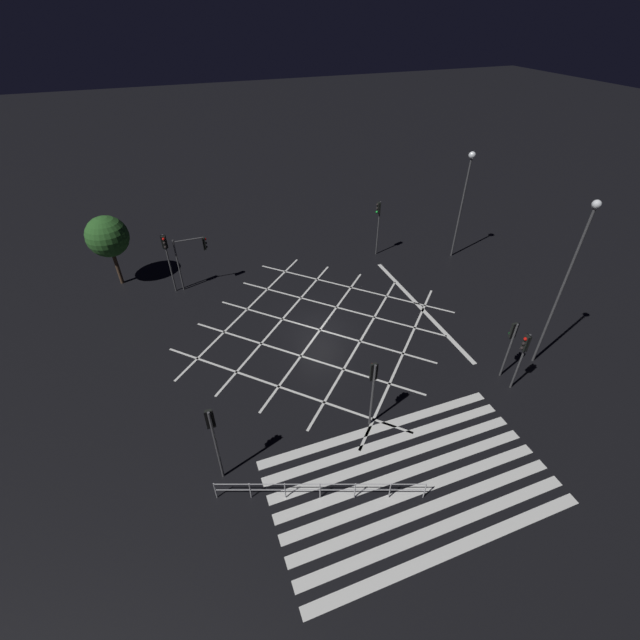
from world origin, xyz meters
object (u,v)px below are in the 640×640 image
object	(u,v)px
traffic_light_se_main	(523,351)
traffic_light_nw_main	(193,251)
traffic_light_se_cross	(511,339)
street_lamp_east	(466,186)
street_lamp_west	(569,271)
traffic_light_nw_cross	(167,252)
traffic_light_sw_cross	(213,431)
traffic_light_median_south	(373,382)
street_tree_near	(107,237)
traffic_light_ne_main	(378,218)

from	to	relation	value
traffic_light_se_main	traffic_light_nw_main	bearing A→B (deg)	-48.43
traffic_light_se_cross	street_lamp_east	size ratio (longest dim) A/B	0.44
street_lamp_west	traffic_light_se_main	bearing A→B (deg)	-155.16
traffic_light_se_main	street_lamp_west	size ratio (longest dim) A/B	0.38
traffic_light_se_cross	street_lamp_west	xyz separation A→B (m)	(2.64, 0.24, 3.49)
traffic_light_nw_cross	street_lamp_west	bearing A→B (deg)	51.77
street_lamp_east	street_lamp_west	distance (m)	12.88
street_lamp_east	street_lamp_west	size ratio (longest dim) A/B	0.85
traffic_light_nw_main	traffic_light_sw_cross	bearing A→B (deg)	-94.26
traffic_light_median_south	traffic_light_se_cross	bearing A→B (deg)	-86.54
traffic_light_se_cross	street_tree_near	size ratio (longest dim) A/B	0.70
traffic_light_nw_main	traffic_light_nw_cross	bearing A→B (deg)	-178.03
traffic_light_nw_main	traffic_light_se_cross	size ratio (longest dim) A/B	1.09
traffic_light_ne_main	street_lamp_east	world-z (taller)	street_lamp_east
traffic_light_sw_cross	street_tree_near	size ratio (longest dim) A/B	0.82
traffic_light_se_cross	traffic_light_se_main	distance (m)	1.08
traffic_light_ne_main	traffic_light_sw_cross	bearing A→B (deg)	45.94
traffic_light_nw_main	street_tree_near	xyz separation A→B (m)	(-5.36, 2.56, 0.87)
traffic_light_nw_cross	traffic_light_se_main	world-z (taller)	traffic_light_nw_cross
traffic_light_nw_cross	traffic_light_sw_cross	size ratio (longest dim) A/B	1.04
street_lamp_west	traffic_light_nw_cross	bearing A→B (deg)	141.77
traffic_light_ne_main	street_tree_near	xyz separation A→B (m)	(-19.74, 2.63, 0.57)
traffic_light_nw_cross	traffic_light_nw_main	xyz separation A→B (m)	(1.71, 0.06, -0.26)
street_lamp_east	street_lamp_west	xyz separation A→B (m)	(-2.87, -12.55, 0.28)
traffic_light_se_cross	street_tree_near	world-z (taller)	street_tree_near
traffic_light_sw_cross	traffic_light_ne_main	bearing A→B (deg)	-44.06
traffic_light_se_main	street_lamp_east	size ratio (longest dim) A/B	0.45
traffic_light_nw_cross	street_lamp_east	bearing A→B (deg)	83.65
traffic_light_ne_main	traffic_light_median_south	xyz separation A→B (m)	(-8.15, -15.73, -0.34)
traffic_light_se_main	traffic_light_median_south	size ratio (longest dim) A/B	0.93
traffic_light_se_cross	traffic_light_median_south	distance (m)	8.47
street_lamp_west	traffic_light_sw_cross	bearing A→B (deg)	-176.52
traffic_light_sw_cross	street_lamp_west	world-z (taller)	street_lamp_west
street_lamp_east	street_tree_near	xyz separation A→B (m)	(-25.55, 5.05, -2.05)
traffic_light_ne_main	traffic_light_median_south	size ratio (longest dim) A/B	1.13
street_tree_near	traffic_light_se_main	bearing A→B (deg)	-43.59
street_tree_near	street_lamp_east	bearing A→B (deg)	-11.19
traffic_light_median_south	street_lamp_west	bearing A→B (deg)	-86.12
traffic_light_nw_main	traffic_light_sw_cross	xyz separation A→B (m)	(-1.20, -16.17, 0.14)
traffic_light_nw_cross	street_tree_near	size ratio (longest dim) A/B	0.85
traffic_light_nw_main	traffic_light_se_cross	bearing A→B (deg)	-46.17
traffic_light_se_cross	traffic_light_se_main	world-z (taller)	traffic_light_se_main
traffic_light_nw_cross	traffic_light_median_south	xyz separation A→B (m)	(7.93, -15.74, -0.31)
traffic_light_nw_main	street_lamp_east	size ratio (longest dim) A/B	0.48
traffic_light_nw_main	street_lamp_west	xyz separation A→B (m)	(17.32, -15.04, 3.20)
traffic_light_nw_cross	street_tree_near	distance (m)	4.54
traffic_light_se_cross	street_lamp_west	bearing A→B (deg)	-84.79
traffic_light_se_cross	traffic_light_se_main	xyz separation A→B (m)	(-0.17, -1.06, 0.05)
traffic_light_se_main	traffic_light_median_south	world-z (taller)	traffic_light_median_south
traffic_light_nw_main	traffic_light_ne_main	world-z (taller)	traffic_light_ne_main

